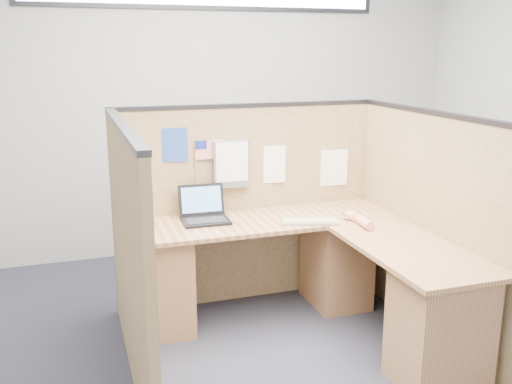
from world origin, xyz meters
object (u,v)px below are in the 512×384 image
object	(u,v)px
laptop	(204,212)
mouse	(350,217)
keyboard	(310,222)
l_desk	(307,280)

from	to	relation	value
laptop	mouse	size ratio (longest dim) A/B	3.51
keyboard	mouse	distance (m)	0.31
l_desk	laptop	distance (m)	0.87
laptop	keyboard	distance (m)	0.76
laptop	mouse	bearing A→B (deg)	-15.91
l_desk	mouse	world-z (taller)	mouse
keyboard	l_desk	bearing A→B (deg)	-100.15
l_desk	keyboard	xyz separation A→B (m)	(0.10, 0.19, 0.35)
laptop	keyboard	world-z (taller)	laptop
l_desk	keyboard	distance (m)	0.41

